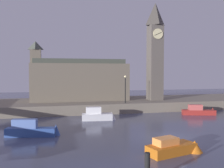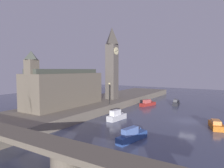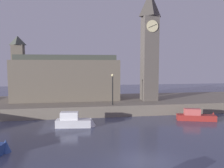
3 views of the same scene
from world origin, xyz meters
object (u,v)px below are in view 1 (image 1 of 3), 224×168
(streetlamp, at_px, (125,86))
(mooring_post_left, at_px, (147,168))
(parliament_hall, at_px, (78,80))
(boat_patrol_orange, at_px, (177,147))
(boat_ferry_white, at_px, (99,115))
(boat_dinghy_red, at_px, (201,111))
(clock_tower, at_px, (155,50))
(boat_tour_blue, at_px, (33,130))

(streetlamp, relative_size, mooring_post_left, 2.48)
(parliament_hall, xyz_separation_m, mooring_post_left, (1.06, -29.44, -4.04))
(streetlamp, bearing_deg, boat_patrol_orange, -94.55)
(boat_ferry_white, bearing_deg, boat_patrol_orange, -76.76)
(boat_patrol_orange, bearing_deg, boat_dinghy_red, 51.84)
(clock_tower, distance_m, parliament_hall, 14.12)
(streetlamp, relative_size, boat_tour_blue, 0.79)
(mooring_post_left, xyz_separation_m, boat_patrol_orange, (4.06, 4.23, -0.39))
(mooring_post_left, bearing_deg, clock_tower, 66.22)
(boat_patrol_orange, height_order, boat_tour_blue, boat_tour_blue)
(boat_tour_blue, bearing_deg, boat_dinghy_red, 17.40)
(streetlamp, xyz_separation_m, boat_dinghy_red, (10.37, -4.17, -3.61))
(boat_dinghy_red, bearing_deg, parliament_hall, 149.46)
(streetlamp, height_order, boat_ferry_white, streetlamp)
(parliament_hall, distance_m, boat_tour_blue, 18.78)
(boat_ferry_white, bearing_deg, streetlamp, 43.95)
(boat_ferry_white, relative_size, boat_dinghy_red, 0.85)
(streetlamp, distance_m, mooring_post_left, 24.44)
(boat_tour_blue, bearing_deg, clock_tower, 37.78)
(mooring_post_left, xyz_separation_m, boat_dinghy_red, (15.97, 19.39, -0.35))
(parliament_hall, bearing_deg, boat_patrol_orange, -78.51)
(streetlamp, height_order, boat_patrol_orange, streetlamp)
(parliament_hall, height_order, streetlamp, parliament_hall)
(clock_tower, bearing_deg, boat_dinghy_red, -60.80)
(streetlamp, xyz_separation_m, boat_tour_blue, (-12.68, -11.39, -3.51))
(streetlamp, relative_size, boat_ferry_white, 0.92)
(boat_dinghy_red, bearing_deg, clock_tower, 119.20)
(clock_tower, bearing_deg, boat_tour_blue, -142.22)
(parliament_hall, height_order, boat_ferry_white, parliament_hall)
(boat_ferry_white, xyz_separation_m, boat_dinghy_red, (15.33, 0.61, -0.11))
(streetlamp, relative_size, boat_dinghy_red, 0.78)
(mooring_post_left, height_order, boat_ferry_white, boat_ferry_white)
(parliament_hall, height_order, boat_dinghy_red, parliament_hall)
(clock_tower, relative_size, boat_tour_blue, 3.06)
(boat_ferry_white, bearing_deg, clock_tower, 35.71)
(streetlamp, bearing_deg, mooring_post_left, -103.36)
(boat_ferry_white, distance_m, boat_dinghy_red, 15.35)
(parliament_hall, height_order, boat_patrol_orange, parliament_hall)
(mooring_post_left, distance_m, boat_tour_blue, 14.08)
(clock_tower, distance_m, boat_ferry_white, 16.69)
(clock_tower, distance_m, streetlamp, 9.19)
(clock_tower, height_order, boat_tour_blue, clock_tower)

